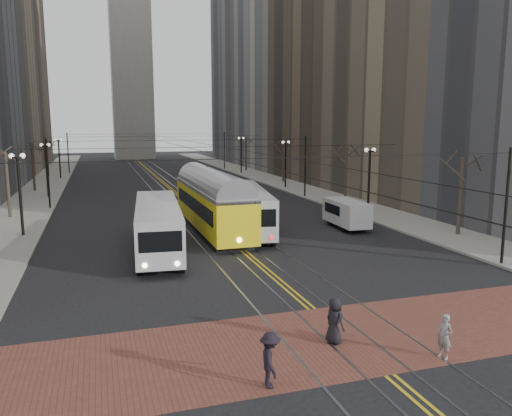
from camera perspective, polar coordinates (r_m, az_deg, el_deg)
ground at (r=22.77m, az=5.39°, el=-10.59°), size 260.00×260.00×0.00m
sidewalk_left at (r=65.44m, az=-23.25°, el=1.93°), size 5.00×140.00×0.15m
sidewalk_right at (r=69.21m, az=2.30°, el=3.06°), size 5.00×140.00×0.15m
crosswalk_band at (r=19.42m, az=10.14°, el=-14.33°), size 25.00×6.00×0.01m
streetcar_rails at (r=65.67m, az=-10.11°, el=2.51°), size 4.80×130.00×0.02m
centre_lines at (r=65.67m, az=-10.11°, el=2.52°), size 0.42×130.00×0.01m
building_right_mid at (r=74.48m, az=10.06°, el=16.43°), size 16.00×20.00×34.00m
building_right_midfar at (r=94.66m, az=5.39°, el=20.52°), size 20.00×20.00×52.00m
building_right_far at (r=111.64m, az=0.20°, el=15.75°), size 16.00×20.00×40.00m
lamp_posts at (r=49.39m, az=-7.70°, el=3.58°), size 27.60×57.20×5.60m
street_trees at (r=55.77m, az=-8.86°, el=4.22°), size 31.68×53.28×5.60m
trolley_wires at (r=55.28m, az=-8.82°, el=5.19°), size 25.96×120.00×6.60m
transit_bus at (r=31.46m, az=-11.17°, el=-2.22°), size 3.62×12.32×3.04m
streetcar at (r=37.26m, az=-5.07°, el=0.12°), size 2.81×14.98×3.53m
rear_bus at (r=36.72m, az=-1.16°, el=-0.26°), size 4.62×12.44×3.18m
cargo_van at (r=38.51m, az=10.29°, el=-0.75°), size 1.98×4.86×2.13m
sedan_grey at (r=53.65m, az=-2.71°, el=2.03°), size 2.63×5.22×1.71m
sedan_silver at (r=65.39m, az=-4.91°, el=3.19°), size 1.90×4.23×1.35m
pedestrian_a at (r=18.59m, az=8.97°, el=-12.58°), size 0.75×0.94×1.68m
pedestrian_b at (r=18.43m, az=20.74°, el=-13.57°), size 0.51×0.64×1.52m
pedestrian_d at (r=15.57m, az=1.63°, el=-16.97°), size 0.78×1.18×1.71m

